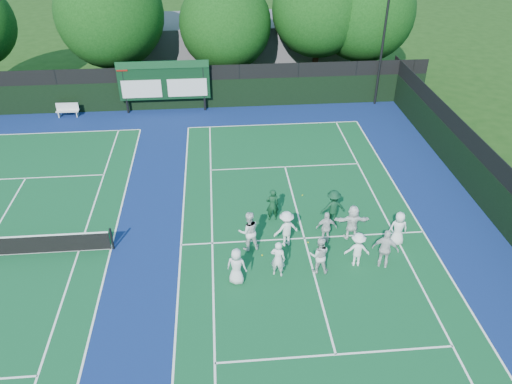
{
  "coord_description": "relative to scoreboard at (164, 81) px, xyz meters",
  "views": [
    {
      "loc": [
        -3.68,
        -16.34,
        13.89
      ],
      "look_at": [
        -2.0,
        3.0,
        1.3
      ],
      "focal_mm": 35.0,
      "sensor_mm": 36.0,
      "label": 1
    }
  ],
  "objects": [
    {
      "name": "tree_d",
      "position": [
        11.03,
        3.99,
        3.27
      ],
      "size": [
        6.64,
        6.64,
        8.96
      ],
      "color": "black",
      "rests_on": "ground"
    },
    {
      "name": "ground",
      "position": [
        7.01,
        -15.59,
        -2.19
      ],
      "size": [
        120.0,
        120.0,
        0.0
      ],
      "primitive_type": "plane",
      "color": "#1A3C10",
      "rests_on": "ground"
    },
    {
      "name": "clubhouse",
      "position": [
        5.01,
        8.41,
        -0.19
      ],
      "size": [
        18.0,
        6.0,
        4.0
      ],
      "primitive_type": "cube",
      "color": "#5D5D62",
      "rests_on": "ground"
    },
    {
      "name": "bench",
      "position": [
        -6.48,
        -0.22,
        -1.69
      ],
      "size": [
        1.47,
        0.42,
        0.93
      ],
      "color": "silver",
      "rests_on": "ground"
    },
    {
      "name": "player_back_3",
      "position": [
        9.08,
        -14.7,
        -1.34
      ],
      "size": [
        1.6,
        0.58,
        1.7
      ],
      "primitive_type": "imported",
      "rotation": [
        0.0,
        0.0,
        3.09
      ],
      "color": "white",
      "rests_on": "ground"
    },
    {
      "name": "tennis_ball_4",
      "position": [
        7.49,
        -11.14,
        -2.16
      ],
      "size": [
        0.07,
        0.07,
        0.07
      ],
      "primitive_type": "sphere",
      "color": "#B3C717",
      "rests_on": "ground"
    },
    {
      "name": "court_apron",
      "position": [
        1.01,
        -14.59,
        -2.19
      ],
      "size": [
        34.0,
        32.0,
        0.01
      ],
      "primitive_type": "cube",
      "color": "navy",
      "rests_on": "ground"
    },
    {
      "name": "player_front_0",
      "position": [
        3.85,
        -17.11,
        -1.37
      ],
      "size": [
        0.92,
        0.73,
        1.63
      ],
      "primitive_type": "imported",
      "rotation": [
        0.0,
        0.0,
        2.84
      ],
      "color": "white",
      "rests_on": "ground"
    },
    {
      "name": "tree_c",
      "position": [
        4.43,
        3.99,
        2.38
      ],
      "size": [
        6.47,
        6.47,
        7.98
      ],
      "color": "black",
      "rests_on": "ground"
    },
    {
      "name": "near_court",
      "position": [
        7.01,
        -14.59,
        -2.18
      ],
      "size": [
        11.05,
        23.85,
        0.01
      ],
      "color": "#104F29",
      "rests_on": "ground"
    },
    {
      "name": "scoreboard",
      "position": [
        0.0,
        0.0,
        0.0
      ],
      "size": [
        6.0,
        0.21,
        3.55
      ],
      "color": "black",
      "rests_on": "ground"
    },
    {
      "name": "player_back_4",
      "position": [
        10.97,
        -15.27,
        -1.38
      ],
      "size": [
        0.84,
        0.58,
        1.63
      ],
      "primitive_type": "imported",
      "rotation": [
        0.0,
        0.0,
        3.06
      ],
      "color": "white",
      "rests_on": "ground"
    },
    {
      "name": "player_front_4",
      "position": [
        9.95,
        -16.69,
        -1.28
      ],
      "size": [
        1.15,
        0.82,
        1.82
      ],
      "primitive_type": "imported",
      "rotation": [
        0.0,
        0.0,
        2.75
      ],
      "color": "silver",
      "rests_on": "ground"
    },
    {
      "name": "coach_left",
      "position": [
        5.74,
        -13.02,
        -1.36
      ],
      "size": [
        0.63,
        0.43,
        1.66
      ],
      "primitive_type": "imported",
      "rotation": [
        0.0,
        0.0,
        3.19
      ],
      "color": "#103A20",
      "rests_on": "ground"
    },
    {
      "name": "coach_right",
      "position": [
        8.48,
        -13.52,
        -1.32
      ],
      "size": [
        1.2,
        0.78,
        1.75
      ],
      "primitive_type": "imported",
      "rotation": [
        0.0,
        0.0,
        3.26
      ],
      "color": "#0F3921",
      "rests_on": "ground"
    },
    {
      "name": "tennis_ball_0",
      "position": [
        5.01,
        -15.62,
        -2.16
      ],
      "size": [
        0.07,
        0.07,
        0.07
      ],
      "primitive_type": "sphere",
      "color": "#B3C717",
      "rests_on": "ground"
    },
    {
      "name": "player_back_0",
      "position": [
        4.49,
        -15.06,
        -1.25
      ],
      "size": [
        1.02,
        0.86,
        1.88
      ],
      "primitive_type": "imported",
      "rotation": [
        0.0,
        0.0,
        3.32
      ],
      "color": "white",
      "rests_on": "ground"
    },
    {
      "name": "tennis_ball_5",
      "position": [
        10.76,
        -15.24,
        -2.16
      ],
      "size": [
        0.07,
        0.07,
        0.07
      ],
      "primitive_type": "sphere",
      "color": "#B3C717",
      "rests_on": "ground"
    },
    {
      "name": "tree_e",
      "position": [
        14.42,
        3.99,
        3.02
      ],
      "size": [
        7.0,
        7.0,
        8.89
      ],
      "color": "black",
      "rests_on": "ground"
    },
    {
      "name": "back_fence",
      "position": [
        1.01,
        0.41,
        -0.83
      ],
      "size": [
        34.0,
        0.08,
        3.0
      ],
      "color": "black",
      "rests_on": "ground"
    },
    {
      "name": "tennis_ball_1",
      "position": [
        7.12,
        -14.92,
        -2.16
      ],
      "size": [
        0.07,
        0.07,
        0.07
      ],
      "primitive_type": "sphere",
      "color": "#B3C717",
      "rests_on": "ground"
    },
    {
      "name": "player_back_1",
      "position": [
        6.12,
        -14.93,
        -1.33
      ],
      "size": [
        1.25,
        0.93,
        1.72
      ],
      "primitive_type": "imported",
      "rotation": [
        0.0,
        0.0,
        3.44
      ],
      "color": "white",
      "rests_on": "ground"
    },
    {
      "name": "tree_b",
      "position": [
        -3.41,
        3.99,
        3.23
      ],
      "size": [
        7.34,
        7.34,
        9.28
      ],
      "color": "black",
      "rests_on": "ground"
    },
    {
      "name": "divider_fence_right",
      "position": [
        16.01,
        -14.59,
        -0.83
      ],
      "size": [
        0.08,
        32.0,
        3.0
      ],
      "color": "black",
      "rests_on": "ground"
    },
    {
      "name": "light_pole_right",
      "position": [
        14.51,
        0.11,
        4.11
      ],
      "size": [
        1.2,
        0.3,
        10.12
      ],
      "color": "black",
      "rests_on": "ground"
    },
    {
      "name": "player_front_2",
      "position": [
        7.21,
        -16.76,
        -1.34
      ],
      "size": [
        0.9,
        0.75,
        1.69
      ],
      "primitive_type": "imported",
      "rotation": [
        0.0,
        0.0,
        3.01
      ],
      "color": "silver",
      "rests_on": "ground"
    },
    {
      "name": "player_front_3",
      "position": [
        8.85,
        -16.49,
        -1.39
      ],
      "size": [
        1.09,
        0.7,
        1.59
      ],
      "primitive_type": "imported",
      "rotation": [
        0.0,
        0.0,
        3.03
      ],
      "color": "white",
      "rests_on": "ground"
    },
    {
      "name": "player_back_2",
      "position": [
        7.89,
        -14.89,
        -1.41
      ],
      "size": [
        0.92,
        0.41,
        1.56
      ],
      "primitive_type": "imported",
      "rotation": [
        0.0,
        0.0,
        3.11
      ],
      "color": "silver",
      "rests_on": "ground"
    },
    {
      "name": "player_front_1",
      "position": [
        5.52,
        -16.84,
        -1.35
      ],
      "size": [
        0.71,
        0.58,
        1.67
      ],
      "primitive_type": "imported",
      "rotation": [
        0.0,
        0.0,
        2.79
      ],
      "color": "white",
      "rests_on": "ground"
    }
  ]
}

